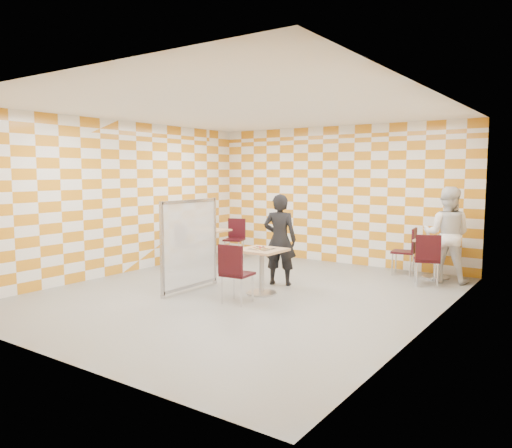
{
  "coord_description": "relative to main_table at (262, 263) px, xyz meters",
  "views": [
    {
      "loc": [
        4.76,
        -6.53,
        2.01
      ],
      "look_at": [
        0.1,
        0.2,
        1.15
      ],
      "focal_mm": 35.0,
      "sensor_mm": 36.0,
      "label": 1
    }
  ],
  "objects": [
    {
      "name": "room_shell",
      "position": [
        -0.24,
        0.39,
        0.99
      ],
      "size": [
        7.0,
        7.0,
        7.0
      ],
      "color": "gray",
      "rests_on": "ground"
    },
    {
      "name": "main_table",
      "position": [
        0.0,
        0.0,
        0.0
      ],
      "size": [
        0.7,
        0.7,
        0.75
      ],
      "color": "tan",
      "rests_on": "ground"
    },
    {
      "name": "second_table",
      "position": [
        2.03,
        2.89,
        0.0
      ],
      "size": [
        0.7,
        0.7,
        0.75
      ],
      "color": "tan",
      "rests_on": "ground"
    },
    {
      "name": "empty_table",
      "position": [
        -2.48,
        1.66,
        0.0
      ],
      "size": [
        0.7,
        0.7,
        0.75
      ],
      "color": "tan",
      "rests_on": "ground"
    },
    {
      "name": "chair_main_front",
      "position": [
        0.03,
        -0.78,
        0.04
      ],
      "size": [
        0.46,
        0.46,
        0.92
      ],
      "color": "black",
      "rests_on": "ground"
    },
    {
      "name": "chair_second_front",
      "position": [
        2.08,
        2.11,
        0.04
      ],
      "size": [
        0.55,
        0.55,
        0.92
      ],
      "color": "black",
      "rests_on": "ground"
    },
    {
      "name": "chair_second_side",
      "position": [
        1.51,
        2.87,
        0.04
      ],
      "size": [
        0.48,
        0.47,
        0.92
      ],
      "color": "black",
      "rests_on": "ground"
    },
    {
      "name": "chair_empty_near",
      "position": [
        -2.58,
        0.96,
        0.04
      ],
      "size": [
        0.5,
        0.51,
        0.92
      ],
      "color": "black",
      "rests_on": "ground"
    },
    {
      "name": "chair_empty_far",
      "position": [
        -2.4,
        2.46,
        0.04
      ],
      "size": [
        0.53,
        0.54,
        0.92
      ],
      "color": "black",
      "rests_on": "ground"
    },
    {
      "name": "partition",
      "position": [
        -1.13,
        -0.49,
        0.28
      ],
      "size": [
        0.08,
        1.38,
        1.55
      ],
      "color": "white",
      "rests_on": "ground"
    },
    {
      "name": "man_dark",
      "position": [
        -0.12,
        0.75,
        0.3
      ],
      "size": [
        0.69,
        0.56,
        1.62
      ],
      "primitive_type": "imported",
      "rotation": [
        0.0,
        0.0,
        3.47
      ],
      "color": "black",
      "rests_on": "ground"
    },
    {
      "name": "man_white",
      "position": [
        2.26,
        2.69,
        0.36
      ],
      "size": [
        0.92,
        0.76,
        1.74
      ],
      "primitive_type": "imported",
      "rotation": [
        0.0,
        0.0,
        3.26
      ],
      "color": "white",
      "rests_on": "ground"
    },
    {
      "name": "pizza_on_foil",
      "position": [
        -0.0,
        -0.02,
        0.26
      ],
      "size": [
        0.4,
        0.4,
        0.04
      ],
      "color": "silver",
      "rests_on": "main_table"
    },
    {
      "name": "sport_bottle",
      "position": [
        1.82,
        3.05,
        0.33
      ],
      "size": [
        0.06,
        0.06,
        0.2
      ],
      "color": "white",
      "rests_on": "second_table"
    },
    {
      "name": "soda_bottle",
      "position": [
        2.18,
        2.91,
        0.34
      ],
      "size": [
        0.07,
        0.07,
        0.23
      ],
      "color": "black",
      "rests_on": "second_table"
    }
  ]
}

